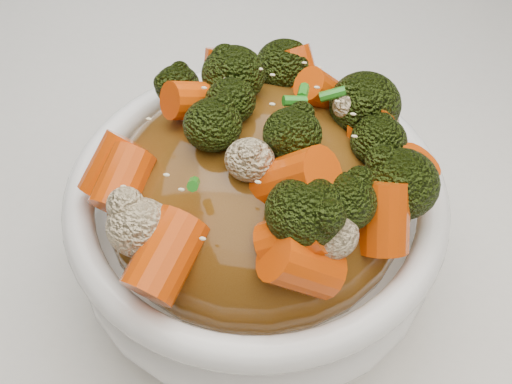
# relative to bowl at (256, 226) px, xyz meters

# --- Properties ---
(tablecloth) EXTENTS (1.20, 0.80, 0.04)m
(tablecloth) POSITION_rel_bowl_xyz_m (0.06, 0.02, -0.07)
(tablecloth) COLOR white
(tablecloth) RESTS_ON dining_table
(bowl) EXTENTS (0.26, 0.26, 0.09)m
(bowl) POSITION_rel_bowl_xyz_m (0.00, 0.00, 0.00)
(bowl) COLOR white
(bowl) RESTS_ON tablecloth
(sauce_base) EXTENTS (0.21, 0.21, 0.10)m
(sauce_base) POSITION_rel_bowl_xyz_m (-0.00, 0.00, 0.03)
(sauce_base) COLOR #603910
(sauce_base) RESTS_ON bowl
(carrots) EXTENTS (0.21, 0.21, 0.05)m
(carrots) POSITION_rel_bowl_xyz_m (-0.00, 0.00, 0.10)
(carrots) COLOR #E34A07
(carrots) RESTS_ON sauce_base
(broccoli) EXTENTS (0.21, 0.21, 0.05)m
(broccoli) POSITION_rel_bowl_xyz_m (-0.00, 0.00, 0.10)
(broccoli) COLOR black
(broccoli) RESTS_ON sauce_base
(cauliflower) EXTENTS (0.21, 0.21, 0.04)m
(cauliflower) POSITION_rel_bowl_xyz_m (-0.00, 0.00, 0.10)
(cauliflower) COLOR beige
(cauliflower) RESTS_ON sauce_base
(scallions) EXTENTS (0.16, 0.16, 0.02)m
(scallions) POSITION_rel_bowl_xyz_m (-0.00, 0.00, 0.10)
(scallions) COLOR #26831E
(scallions) RESTS_ON sauce_base
(sesame_seeds) EXTENTS (0.19, 0.19, 0.01)m
(sesame_seeds) POSITION_rel_bowl_xyz_m (-0.00, 0.00, 0.10)
(sesame_seeds) COLOR beige
(sesame_seeds) RESTS_ON sauce_base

